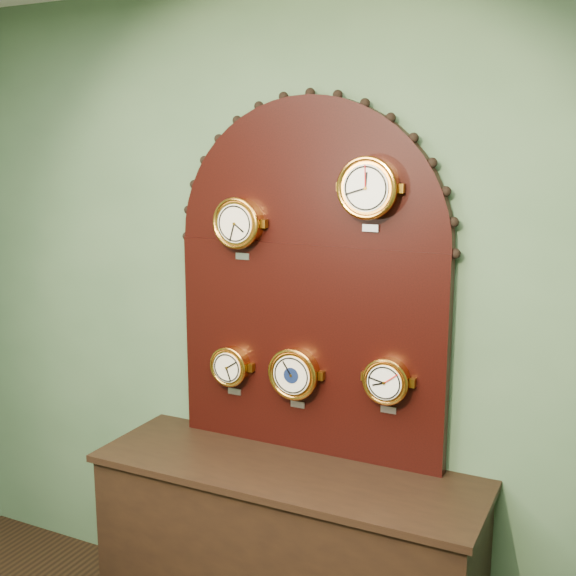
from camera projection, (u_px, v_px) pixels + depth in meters
The scene contains 8 objects.
wall_back at pixel (314, 319), 3.09m from camera, with size 4.00×4.00×0.00m, color #456343.
shop_counter at pixel (286, 562), 3.05m from camera, with size 1.60×0.50×0.80m, color black.
display_board at pixel (309, 269), 3.00m from camera, with size 1.26×0.06×1.53m.
roman_clock at pixel (238, 223), 3.04m from camera, with size 0.22×0.08×0.27m.
arabic_clock at pixel (368, 188), 2.76m from camera, with size 0.24×0.08×0.29m.
hygrometer at pixel (231, 366), 3.18m from camera, with size 0.18×0.08×0.23m.
barometer at pixel (294, 373), 3.04m from camera, with size 0.23×0.08×0.28m.
tide_clock at pixel (387, 381), 2.86m from camera, with size 0.19×0.08×0.24m.
Camera 1 is at (1.23, -0.25, 2.13)m, focal length 45.01 mm.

